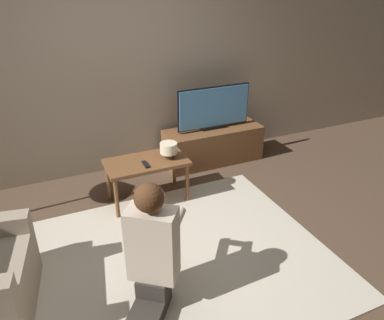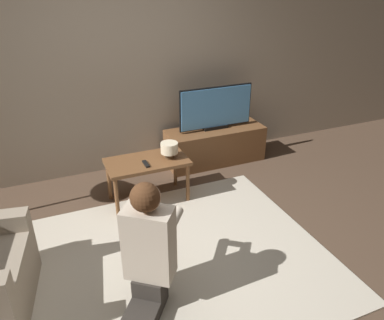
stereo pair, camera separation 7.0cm
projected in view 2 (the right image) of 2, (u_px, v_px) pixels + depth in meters
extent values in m
plane|color=brown|center=(173.00, 261.00, 3.20)|extent=(10.00, 10.00, 0.00)
cube|color=tan|center=(111.00, 63.00, 4.21)|extent=(10.00, 0.06, 2.60)
cube|color=beige|center=(173.00, 261.00, 3.19)|extent=(2.61, 2.14, 0.02)
cube|color=brown|center=(215.00, 145.00, 4.80)|extent=(1.25, 0.44, 0.45)
cube|color=black|center=(216.00, 127.00, 4.69)|extent=(0.32, 0.08, 0.04)
cube|color=black|center=(216.00, 107.00, 4.58)|extent=(0.96, 0.03, 0.51)
cube|color=#4C8CC6|center=(216.00, 107.00, 4.58)|extent=(0.93, 0.04, 0.48)
cube|color=brown|center=(147.00, 162.00, 3.86)|extent=(0.84, 0.46, 0.04)
cylinder|color=brown|center=(117.00, 198.00, 3.68)|extent=(0.04, 0.04, 0.44)
cylinder|color=brown|center=(188.00, 183.00, 3.94)|extent=(0.04, 0.04, 0.44)
cylinder|color=brown|center=(109.00, 181.00, 3.99)|extent=(0.04, 0.04, 0.44)
cylinder|color=brown|center=(175.00, 168.00, 4.26)|extent=(0.04, 0.04, 0.44)
cube|color=#332D28|center=(144.00, 312.00, 2.63)|extent=(0.44, 0.49, 0.11)
cube|color=#332D28|center=(152.00, 281.00, 2.73)|extent=(0.32, 0.32, 0.14)
cube|color=#C1B29E|center=(149.00, 243.00, 2.57)|extent=(0.39, 0.36, 0.55)
sphere|color=tan|center=(146.00, 198.00, 2.41)|extent=(0.19, 0.19, 0.19)
sphere|color=#4C2D19|center=(145.00, 197.00, 2.38)|extent=(0.20, 0.20, 0.20)
cube|color=black|center=(165.00, 210.00, 2.88)|extent=(0.13, 0.11, 0.04)
cylinder|color=#C1B29E|center=(174.00, 221.00, 2.76)|extent=(0.24, 0.28, 0.07)
cylinder|color=#C1B29E|center=(148.00, 217.00, 2.80)|extent=(0.24, 0.28, 0.07)
cylinder|color=#4C3823|center=(169.00, 155.00, 3.89)|extent=(0.10, 0.10, 0.06)
cylinder|color=beige|center=(169.00, 148.00, 3.86)|extent=(0.18, 0.18, 0.11)
cube|color=black|center=(146.00, 164.00, 3.76)|extent=(0.04, 0.15, 0.02)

